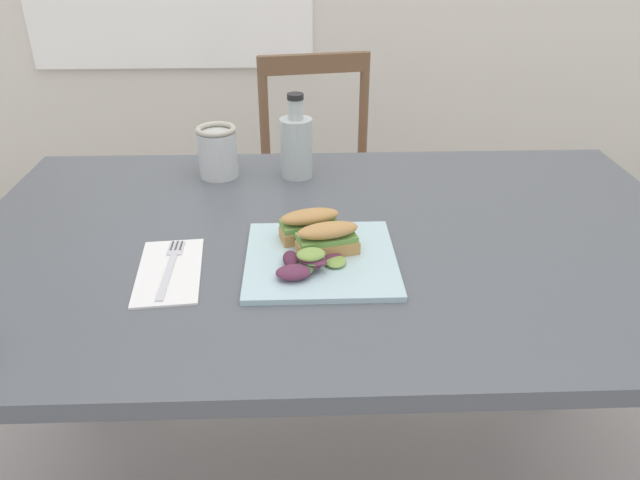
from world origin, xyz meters
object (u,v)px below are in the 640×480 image
at_px(sandwich_half_front, 327,238).
at_px(bottle_cold_brew, 296,149).
at_px(chair_wooden_far, 323,192).
at_px(plate_lunch, 321,259).
at_px(mason_jar_iced_tea, 218,154).
at_px(dining_table, 335,288).
at_px(sandwich_half_back, 310,224).
at_px(fork_on_napkin, 171,264).

height_order(sandwich_half_front, bottle_cold_brew, bottle_cold_brew).
relative_size(chair_wooden_far, bottle_cold_brew, 4.64).
distance_m(plate_lunch, mason_jar_iced_tea, 0.45).
bearing_deg(dining_table, sandwich_half_back, -146.12).
height_order(plate_lunch, sandwich_half_front, sandwich_half_front).
relative_size(fork_on_napkin, mason_jar_iced_tea, 1.61).
relative_size(dining_table, sandwich_half_front, 12.08).
distance_m(sandwich_half_back, mason_jar_iced_tea, 0.38).
bearing_deg(bottle_cold_brew, plate_lunch, -83.98).
height_order(dining_table, fork_on_napkin, fork_on_napkin).
height_order(bottle_cold_brew, mason_jar_iced_tea, bottle_cold_brew).
relative_size(sandwich_half_back, fork_on_napkin, 0.62).
xyz_separation_m(chair_wooden_far, sandwich_half_back, (-0.06, -0.87, 0.33)).
height_order(sandwich_half_back, fork_on_napkin, sandwich_half_back).
xyz_separation_m(dining_table, chair_wooden_far, (0.01, 0.84, -0.17)).
bearing_deg(mason_jar_iced_tea, sandwich_half_back, -58.46).
bearing_deg(chair_wooden_far, plate_lunch, -92.54).
bearing_deg(mason_jar_iced_tea, fork_on_napkin, -95.32).
bearing_deg(plate_lunch, dining_table, 72.06).
bearing_deg(chair_wooden_far, dining_table, -90.64).
bearing_deg(dining_table, fork_on_napkin, -159.40).
distance_m(dining_table, plate_lunch, 0.16).
relative_size(chair_wooden_far, mason_jar_iced_tea, 7.58).
xyz_separation_m(dining_table, plate_lunch, (-0.03, -0.10, 0.12)).
relative_size(dining_table, fork_on_napkin, 7.45).
distance_m(sandwich_half_front, sandwich_half_back, 0.06).
bearing_deg(fork_on_napkin, dining_table, 20.60).
bearing_deg(mason_jar_iced_tea, sandwich_half_front, -58.87).
bearing_deg(sandwich_half_back, chair_wooden_far, 86.14).
bearing_deg(plate_lunch, bottle_cold_brew, 96.02).
height_order(dining_table, sandwich_half_front, sandwich_half_front).
distance_m(chair_wooden_far, sandwich_half_back, 0.93).
height_order(plate_lunch, mason_jar_iced_tea, mason_jar_iced_tea).
xyz_separation_m(fork_on_napkin, bottle_cold_brew, (0.21, 0.39, 0.06)).
height_order(dining_table, plate_lunch, plate_lunch).
relative_size(plate_lunch, fork_on_napkin, 1.38).
bearing_deg(sandwich_half_front, bottle_cold_brew, 98.01).
distance_m(sandwich_half_back, fork_on_napkin, 0.25).
relative_size(sandwich_half_front, bottle_cold_brew, 0.61).
bearing_deg(sandwich_half_back, sandwich_half_front, -61.43).
bearing_deg(chair_wooden_far, bottle_cold_brew, -98.37).
xyz_separation_m(chair_wooden_far, plate_lunch, (-0.04, -0.94, 0.30)).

